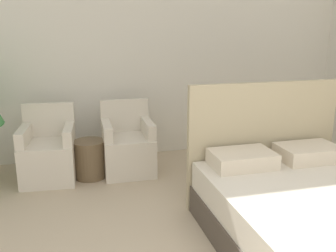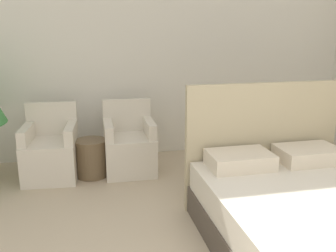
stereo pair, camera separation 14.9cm
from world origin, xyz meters
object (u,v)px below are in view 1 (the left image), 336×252
bed (321,221)px  armchair_near_window_right (128,149)px  armchair_near_window_left (49,156)px  side_table (90,159)px

bed → armchair_near_window_right: (-1.19, 2.10, 0.00)m
bed → armchair_near_window_left: (-2.12, 2.10, 0.00)m
armchair_near_window_left → side_table: 0.47m
armchair_near_window_left → side_table: armchair_near_window_left is taller
bed → armchair_near_window_right: size_ratio=2.46×
armchair_near_window_left → side_table: bearing=-0.4°
bed → armchair_near_window_right: 2.41m
bed → side_table: size_ratio=4.73×
side_table → bed: bearing=-51.2°
armchair_near_window_right → side_table: size_ratio=1.92×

